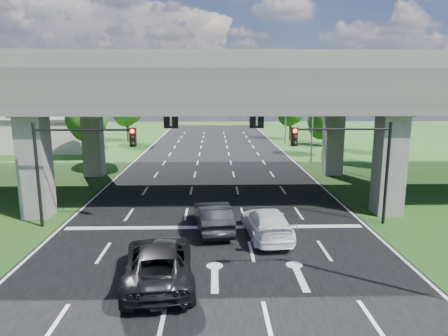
{
  "coord_description": "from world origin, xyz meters",
  "views": [
    {
      "loc": [
        -0.0,
        -18.33,
        7.82
      ],
      "look_at": [
        0.65,
        7.4,
        2.73
      ],
      "focal_mm": 32.0,
      "sensor_mm": 36.0,
      "label": 1
    }
  ],
  "objects_px": {
    "car_silver": "(165,253)",
    "car_white": "(267,223)",
    "signal_left": "(75,155)",
    "streetlight_far": "(309,108)",
    "car_dark": "(213,216)",
    "signal_right": "(351,154)",
    "streetlight_beyond": "(283,103)",
    "car_trailing": "(159,263)"
  },
  "relations": [
    {
      "from": "signal_right",
      "to": "car_trailing",
      "type": "relative_size",
      "value": 1.02
    },
    {
      "from": "car_silver",
      "to": "car_dark",
      "type": "relative_size",
      "value": 0.78
    },
    {
      "from": "streetlight_beyond",
      "to": "car_trailing",
      "type": "bearing_deg",
      "value": -106.06
    },
    {
      "from": "streetlight_far",
      "to": "car_trailing",
      "type": "bearing_deg",
      "value": -114.63
    },
    {
      "from": "streetlight_far",
      "to": "car_dark",
      "type": "bearing_deg",
      "value": -115.89
    },
    {
      "from": "car_silver",
      "to": "car_white",
      "type": "distance_m",
      "value": 6.16
    },
    {
      "from": "car_dark",
      "to": "signal_right",
      "type": "bearing_deg",
      "value": 179.08
    },
    {
      "from": "signal_right",
      "to": "car_trailing",
      "type": "xyz_separation_m",
      "value": [
        -10.11,
        -6.95,
        -3.34
      ]
    },
    {
      "from": "car_silver",
      "to": "car_dark",
      "type": "height_order",
      "value": "car_dark"
    },
    {
      "from": "signal_right",
      "to": "streetlight_far",
      "type": "bearing_deg",
      "value": 83.53
    },
    {
      "from": "streetlight_beyond",
      "to": "car_trailing",
      "type": "distance_m",
      "value": 45.03
    },
    {
      "from": "car_white",
      "to": "signal_left",
      "type": "bearing_deg",
      "value": -15.54
    },
    {
      "from": "signal_left",
      "to": "streetlight_beyond",
      "type": "relative_size",
      "value": 0.6
    },
    {
      "from": "signal_left",
      "to": "car_white",
      "type": "relative_size",
      "value": 1.14
    },
    {
      "from": "streetlight_beyond",
      "to": "car_silver",
      "type": "relative_size",
      "value": 2.57
    },
    {
      "from": "signal_right",
      "to": "streetlight_beyond",
      "type": "bearing_deg",
      "value": 86.39
    },
    {
      "from": "car_silver",
      "to": "car_white",
      "type": "height_order",
      "value": "car_white"
    },
    {
      "from": "signal_left",
      "to": "streetlight_far",
      "type": "height_order",
      "value": "streetlight_far"
    },
    {
      "from": "signal_left",
      "to": "car_dark",
      "type": "relative_size",
      "value": 1.21
    },
    {
      "from": "signal_right",
      "to": "car_silver",
      "type": "distance_m",
      "value": 12.0
    },
    {
      "from": "signal_left",
      "to": "streetlight_far",
      "type": "relative_size",
      "value": 0.6
    },
    {
      "from": "signal_right",
      "to": "car_silver",
      "type": "xyz_separation_m",
      "value": [
        -10.04,
        -5.56,
        -3.49
      ]
    },
    {
      "from": "car_silver",
      "to": "car_white",
      "type": "relative_size",
      "value": 0.74
    },
    {
      "from": "car_silver",
      "to": "car_trailing",
      "type": "relative_size",
      "value": 0.66
    },
    {
      "from": "signal_right",
      "to": "car_dark",
      "type": "distance_m",
      "value": 8.64
    },
    {
      "from": "signal_left",
      "to": "car_silver",
      "type": "distance_m",
      "value": 8.63
    },
    {
      "from": "signal_right",
      "to": "signal_left",
      "type": "distance_m",
      "value": 15.65
    },
    {
      "from": "signal_right",
      "to": "signal_left",
      "type": "height_order",
      "value": "same"
    },
    {
      "from": "car_silver",
      "to": "signal_left",
      "type": "bearing_deg",
      "value": -37.55
    },
    {
      "from": "signal_left",
      "to": "car_silver",
      "type": "relative_size",
      "value": 1.54
    },
    {
      "from": "signal_left",
      "to": "signal_right",
      "type": "bearing_deg",
      "value": 0.0
    },
    {
      "from": "signal_right",
      "to": "car_trailing",
      "type": "height_order",
      "value": "signal_right"
    },
    {
      "from": "streetlight_far",
      "to": "car_white",
      "type": "distance_m",
      "value": 23.77
    },
    {
      "from": "car_dark",
      "to": "car_white",
      "type": "distance_m",
      "value": 3.08
    },
    {
      "from": "streetlight_far",
      "to": "streetlight_beyond",
      "type": "bearing_deg",
      "value": 90.0
    },
    {
      "from": "car_silver",
      "to": "car_dark",
      "type": "distance_m",
      "value": 5.08
    },
    {
      "from": "signal_left",
      "to": "car_dark",
      "type": "height_order",
      "value": "signal_left"
    },
    {
      "from": "streetlight_beyond",
      "to": "car_dark",
      "type": "distance_m",
      "value": 38.7
    },
    {
      "from": "signal_left",
      "to": "streetlight_far",
      "type": "xyz_separation_m",
      "value": [
        17.92,
        20.06,
        1.66
      ]
    },
    {
      "from": "signal_right",
      "to": "streetlight_beyond",
      "type": "distance_m",
      "value": 36.17
    },
    {
      "from": "streetlight_beyond",
      "to": "signal_left",
      "type": "bearing_deg",
      "value": -116.43
    },
    {
      "from": "signal_right",
      "to": "car_dark",
      "type": "xyz_separation_m",
      "value": [
        -7.92,
        -0.94,
        -3.34
      ]
    }
  ]
}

